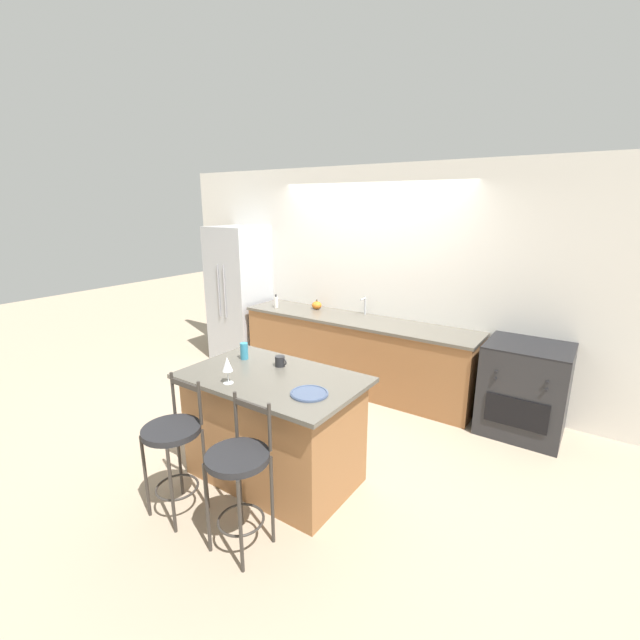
# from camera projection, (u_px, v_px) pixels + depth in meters

# --- Properties ---
(ground_plane) EXTENTS (18.00, 18.00, 0.00)m
(ground_plane) POSITION_uv_depth(u_px,v_px,m) (339.00, 396.00, 5.18)
(ground_plane) COLOR tan
(wall_back) EXTENTS (6.00, 0.07, 2.70)m
(wall_back) POSITION_uv_depth(u_px,v_px,m) (370.00, 277.00, 5.39)
(wall_back) COLOR silver
(wall_back) RESTS_ON ground_plane
(back_counter) EXTENTS (3.02, 0.69, 0.89)m
(back_counter) POSITION_uv_depth(u_px,v_px,m) (355.00, 352.00, 5.36)
(back_counter) COLOR #936038
(back_counter) RESTS_ON ground_plane
(sink_faucet) EXTENTS (0.02, 0.13, 0.22)m
(sink_faucet) POSITION_uv_depth(u_px,v_px,m) (365.00, 304.00, 5.37)
(sink_faucet) COLOR #ADAFB5
(sink_faucet) RESTS_ON back_counter
(kitchen_island) EXTENTS (1.45, 0.91, 0.92)m
(kitchen_island) POSITION_uv_depth(u_px,v_px,m) (274.00, 427.00, 3.54)
(kitchen_island) COLOR #936038
(kitchen_island) RESTS_ON ground_plane
(refrigerator) EXTENTS (0.73, 0.71, 1.94)m
(refrigerator) POSITION_uv_depth(u_px,v_px,m) (240.00, 294.00, 6.25)
(refrigerator) COLOR #ADAFB5
(refrigerator) RESTS_ON ground_plane
(oven_range) EXTENTS (0.78, 0.70, 0.93)m
(oven_range) POSITION_uv_depth(u_px,v_px,m) (524.00, 389.00, 4.27)
(oven_range) COLOR #28282B
(oven_range) RESTS_ON ground_plane
(bar_stool_near) EXTENTS (0.42, 0.42, 1.04)m
(bar_stool_near) POSITION_uv_depth(u_px,v_px,m) (174.00, 443.00, 3.09)
(bar_stool_near) COLOR #332D28
(bar_stool_near) RESTS_ON ground_plane
(bar_stool_far) EXTENTS (0.42, 0.42, 1.04)m
(bar_stool_far) POSITION_uv_depth(u_px,v_px,m) (239.00, 471.00, 2.77)
(bar_stool_far) COLOR #332D28
(bar_stool_far) RESTS_ON ground_plane
(dinner_plate) EXTENTS (0.28, 0.28, 0.02)m
(dinner_plate) POSITION_uv_depth(u_px,v_px,m) (309.00, 393.00, 3.09)
(dinner_plate) COLOR #425170
(dinner_plate) RESTS_ON kitchen_island
(wine_glass) EXTENTS (0.08, 0.08, 0.21)m
(wine_glass) POSITION_uv_depth(u_px,v_px,m) (227.00, 365.00, 3.24)
(wine_glass) COLOR white
(wine_glass) RESTS_ON kitchen_island
(coffee_mug) EXTENTS (0.11, 0.08, 0.09)m
(coffee_mug) POSITION_uv_depth(u_px,v_px,m) (280.00, 361.00, 3.61)
(coffee_mug) COLOR #232326
(coffee_mug) RESTS_ON kitchen_island
(tumbler_cup) EXTENTS (0.07, 0.07, 0.15)m
(tumbler_cup) POSITION_uv_depth(u_px,v_px,m) (244.00, 351.00, 3.77)
(tumbler_cup) COLOR teal
(tumbler_cup) RESTS_ON kitchen_island
(pumpkin_decoration) EXTENTS (0.13, 0.13, 0.13)m
(pumpkin_decoration) POSITION_uv_depth(u_px,v_px,m) (317.00, 305.00, 5.68)
(pumpkin_decoration) COLOR orange
(pumpkin_decoration) RESTS_ON back_counter
(soap_bottle) EXTENTS (0.06, 0.06, 0.18)m
(soap_bottle) POSITION_uv_depth(u_px,v_px,m) (276.00, 302.00, 5.77)
(soap_bottle) COLOR silver
(soap_bottle) RESTS_ON back_counter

